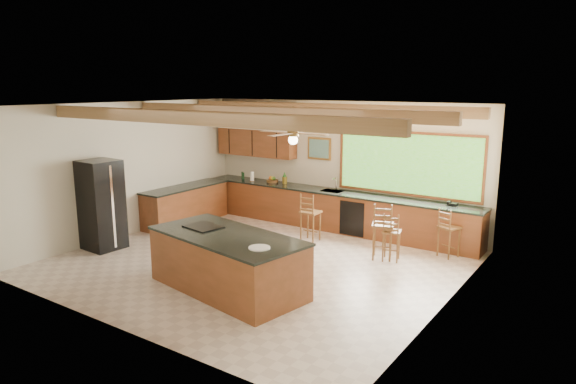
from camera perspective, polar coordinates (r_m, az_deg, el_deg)
The scene contains 9 objects.
ground at distance 10.00m, azimuth -3.47°, elevation -7.86°, with size 7.20×7.20×0.00m, color beige.
room_shell at distance 10.10m, azimuth -2.12°, elevation 5.28°, with size 7.27×6.54×3.02m.
counter_run at distance 12.28m, azimuth 0.66°, elevation -1.83°, with size 7.12×3.10×1.22m.
island at distance 8.65m, azimuth -6.74°, elevation -7.74°, with size 2.93×1.74×0.98m.
refrigerator at distance 11.29m, azimuth -20.00°, elevation -1.35°, with size 0.76×0.74×1.86m.
bar_stool_a at distance 11.12m, azimuth 2.36°, elevation -2.37°, with size 0.40×0.40×1.08m.
bar_stool_b at distance 10.14m, azimuth 10.35°, elevation -3.76°, with size 0.53×0.53×1.14m.
bar_stool_c at distance 10.11m, azimuth 11.33°, elevation -4.45°, with size 0.42×0.42×0.96m.
bar_stool_d at distance 10.60m, azimuth 17.41°, elevation -3.90°, with size 0.47×0.47×0.99m.
Camera 1 is at (5.78, -7.43, 3.37)m, focal length 32.00 mm.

